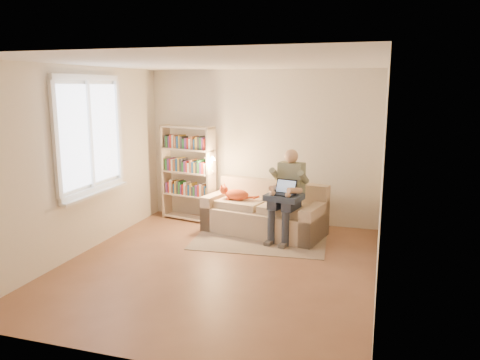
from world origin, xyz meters
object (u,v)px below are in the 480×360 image
(sofa, at_px, (265,215))
(cat, at_px, (237,194))
(bookshelf, at_px, (188,169))
(laptop, at_px, (283,190))
(person, at_px, (288,190))

(sofa, distance_m, cat, 0.57)
(cat, xyz_separation_m, bookshelf, (-0.98, 0.33, 0.31))
(laptop, distance_m, bookshelf, 1.95)
(laptop, bearing_deg, bookshelf, 172.01)
(person, relative_size, laptop, 3.74)
(cat, xyz_separation_m, laptop, (0.84, -0.33, 0.18))
(cat, bearing_deg, bookshelf, 173.35)
(bookshelf, bearing_deg, person, -4.34)
(laptop, bearing_deg, sofa, 148.01)
(sofa, distance_m, person, 0.68)
(sofa, bearing_deg, cat, -165.20)
(sofa, xyz_separation_m, laptop, (0.37, -0.35, 0.50))
(person, distance_m, cat, 0.92)
(person, bearing_deg, sofa, 161.85)
(cat, relative_size, laptop, 1.64)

